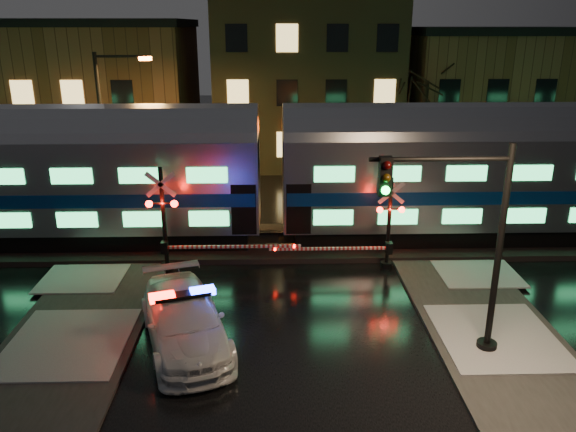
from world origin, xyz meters
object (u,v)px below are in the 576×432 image
Objects in this scene: police_car at (184,320)px; traffic_light at (465,248)px; crossing_signal_right at (379,233)px; crossing_signal_left at (173,230)px; streetlight at (108,126)px.

traffic_light reaches higher than police_car.
crossing_signal_right is 6.33m from traffic_light.
police_car is at bearing -77.89° from crossing_signal_left.
police_car is 8.39m from traffic_light.
crossing_signal_left is at bearing 84.60° from police_car.
streetlight reaches higher than police_car.
police_car is at bearing -173.38° from traffic_light.
crossing_signal_left is (-7.91, 0.01, 0.20)m from crossing_signal_right.
police_car is 0.74× the size of streetlight.
crossing_signal_left is 8.32m from streetlight.
police_car is 8.60m from crossing_signal_right.
police_car is 1.12× the size of crossing_signal_right.
police_car is 5.45m from crossing_signal_left.
crossing_signal_left is at bearing -58.98° from streetlight.
police_car is at bearing -142.35° from crossing_signal_right.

